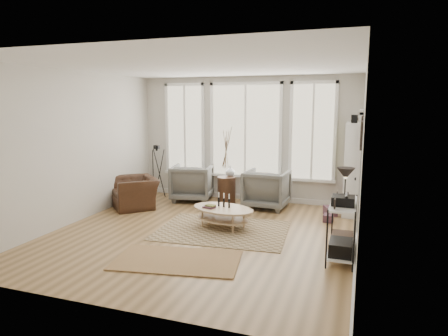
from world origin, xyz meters
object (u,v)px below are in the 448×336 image
at_px(armchair_right, 267,189).
at_px(accent_chair, 135,192).
at_px(low_shelf, 342,224).
at_px(armchair_left, 192,182).
at_px(side_table, 227,168).
at_px(coffee_table, 223,212).
at_px(bookcase, 352,169).

distance_m(armchair_right, accent_chair, 2.92).
height_order(low_shelf, armchair_left, low_shelf).
bearing_deg(low_shelf, armchair_left, 144.50).
bearing_deg(side_table, low_shelf, -42.93).
distance_m(coffee_table, armchair_right, 1.74).
relative_size(coffee_table, accent_chair, 1.32).
distance_m(coffee_table, armchair_left, 2.27).
bearing_deg(bookcase, accent_chair, -167.38).
relative_size(bookcase, coffee_table, 1.52).
relative_size(low_shelf, armchair_left, 1.39).
distance_m(armchair_left, armchair_right, 1.84).
relative_size(bookcase, side_table, 1.18).
relative_size(armchair_right, side_table, 0.53).
distance_m(low_shelf, armchair_left, 4.35).
height_order(bookcase, side_table, bookcase).
xyz_separation_m(armchair_left, accent_chair, (-0.94, -1.02, -0.09)).
bearing_deg(armchair_right, armchair_left, -0.24).
distance_m(bookcase, low_shelf, 2.56).
bearing_deg(side_table, armchair_right, -3.31).
distance_m(armchair_left, accent_chair, 1.39).
bearing_deg(armchair_left, bookcase, 168.22).
height_order(armchair_right, side_table, side_table).
relative_size(armchair_right, accent_chair, 0.91).
xyz_separation_m(coffee_table, armchair_left, (-1.39, 1.79, 0.13)).
xyz_separation_m(low_shelf, accent_chair, (-4.49, 1.50, -0.18)).
xyz_separation_m(side_table, accent_chair, (-1.82, -0.98, -0.50)).
height_order(low_shelf, coffee_table, low_shelf).
distance_m(bookcase, coffee_table, 2.91).
distance_m(armchair_right, side_table, 1.04).
relative_size(coffee_table, side_table, 0.78).
bearing_deg(low_shelf, accent_chair, 161.47).
relative_size(bookcase, armchair_right, 2.21).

